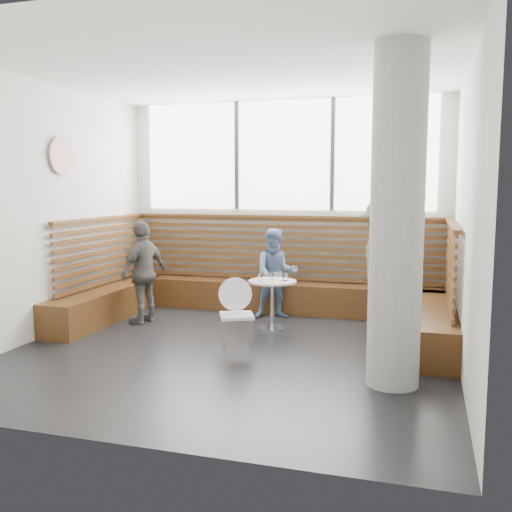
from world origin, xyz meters
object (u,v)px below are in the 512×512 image
(concrete_column, at_px, (397,219))
(cafe_chair, at_px, (238,308))
(cafe_table, at_px, (272,294))
(child_back, at_px, (276,274))
(child_left, at_px, (144,272))
(adult_man, at_px, (383,266))

(concrete_column, bearing_deg, cafe_chair, 157.33)
(cafe_table, relative_size, cafe_chair, 0.79)
(concrete_column, xyz_separation_m, cafe_table, (-1.67, 1.78, -1.13))
(child_back, height_order, child_left, child_left)
(child_left, bearing_deg, concrete_column, 79.71)
(cafe_chair, distance_m, child_back, 1.66)
(cafe_chair, bearing_deg, adult_man, 13.79)
(child_back, xyz_separation_m, child_left, (-1.70, -0.79, 0.06))
(concrete_column, xyz_separation_m, cafe_chair, (-1.82, 0.76, -1.12))
(cafe_chair, distance_m, child_left, 1.90)
(concrete_column, bearing_deg, child_left, 155.12)
(adult_man, relative_size, child_back, 1.34)
(cafe_table, xyz_separation_m, child_back, (-0.12, 0.64, 0.18))
(cafe_table, relative_size, child_left, 0.46)
(cafe_table, height_order, adult_man, adult_man)
(adult_man, bearing_deg, concrete_column, 174.50)
(concrete_column, relative_size, cafe_chair, 3.85)
(concrete_column, distance_m, child_left, 3.96)
(child_back, distance_m, child_left, 1.88)
(child_left, bearing_deg, child_back, 129.54)
(cafe_chair, xyz_separation_m, child_back, (0.02, 1.66, 0.17))
(concrete_column, distance_m, cafe_table, 2.69)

